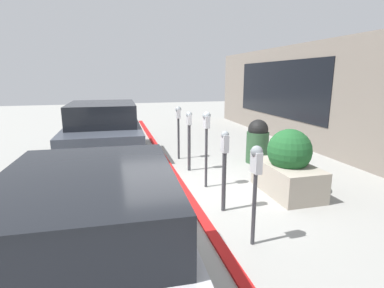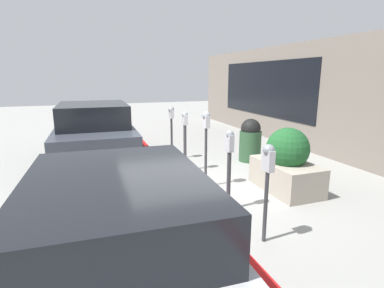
# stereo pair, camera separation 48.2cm
# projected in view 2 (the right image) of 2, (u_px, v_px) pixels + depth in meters

# --- Properties ---
(ground_plane) EXTENTS (40.00, 40.00, 0.00)m
(ground_plane) POSITION_uv_depth(u_px,v_px,m) (187.00, 189.00, 6.05)
(ground_plane) COLOR #999993
(curb_strip) EXTENTS (19.00, 0.16, 0.04)m
(curb_strip) POSITION_uv_depth(u_px,v_px,m) (183.00, 188.00, 6.02)
(curb_strip) COLOR red
(curb_strip) RESTS_ON ground_plane
(building_facade) EXTENTS (19.00, 0.17, 3.22)m
(building_facade) POSITION_uv_depth(u_px,v_px,m) (364.00, 102.00, 7.15)
(building_facade) COLOR slate
(building_facade) RESTS_ON ground_plane
(parking_meter_nearest) EXTENTS (0.18, 0.15, 1.37)m
(parking_meter_nearest) POSITION_uv_depth(u_px,v_px,m) (268.00, 169.00, 3.91)
(parking_meter_nearest) COLOR #38383D
(parking_meter_nearest) RESTS_ON ground_plane
(parking_meter_second) EXTENTS (0.15, 0.13, 1.37)m
(parking_meter_second) POSITION_uv_depth(u_px,v_px,m) (229.00, 158.00, 4.92)
(parking_meter_second) COLOR #38383D
(parking_meter_second) RESTS_ON ground_plane
(parking_meter_middle) EXTENTS (0.19, 0.16, 1.55)m
(parking_meter_middle) POSITION_uv_depth(u_px,v_px,m) (206.00, 130.00, 5.91)
(parking_meter_middle) COLOR #38383D
(parking_meter_middle) RESTS_ON ground_plane
(parking_meter_fourth) EXTENTS (0.17, 0.14, 1.42)m
(parking_meter_fourth) POSITION_uv_depth(u_px,v_px,m) (185.00, 132.00, 7.01)
(parking_meter_fourth) COLOR #38383D
(parking_meter_fourth) RESTS_ON ground_plane
(parking_meter_farthest) EXTENTS (0.19, 0.16, 1.44)m
(parking_meter_farthest) POSITION_uv_depth(u_px,v_px,m) (171.00, 120.00, 7.97)
(parking_meter_farthest) COLOR #38383D
(parking_meter_farthest) RESTS_ON ground_plane
(planter_box) EXTENTS (1.42, 0.83, 1.26)m
(planter_box) POSITION_uv_depth(u_px,v_px,m) (287.00, 164.00, 5.87)
(planter_box) COLOR #A39989
(planter_box) RESTS_ON ground_plane
(parked_car_front) EXTENTS (3.96, 1.86, 1.39)m
(parked_car_front) POSITION_uv_depth(u_px,v_px,m) (118.00, 237.00, 2.82)
(parked_car_front) COLOR #B7B7BC
(parked_car_front) RESTS_ON ground_plane
(parked_car_middle) EXTENTS (4.16, 1.98, 1.53)m
(parked_car_middle) POSITION_uv_depth(u_px,v_px,m) (94.00, 131.00, 7.98)
(parked_car_middle) COLOR #383D47
(parked_car_middle) RESTS_ON ground_plane
(trash_bin) EXTENTS (0.57, 0.57, 1.14)m
(trash_bin) POSITION_uv_depth(u_px,v_px,m) (250.00, 140.00, 7.92)
(trash_bin) COLOR #2D5133
(trash_bin) RESTS_ON ground_plane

